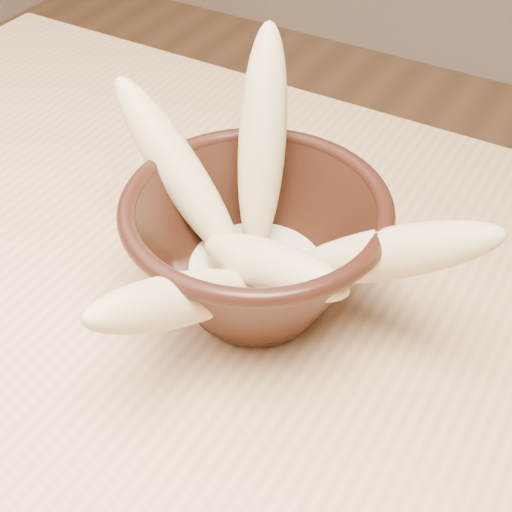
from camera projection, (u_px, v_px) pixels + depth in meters
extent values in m
cube|color=tan|center=(250.00, 398.00, 0.53)|extent=(1.20, 0.80, 0.04)
cylinder|color=tan|center=(79.00, 259.00, 1.21)|extent=(0.05, 0.05, 0.71)
cylinder|color=black|center=(256.00, 299.00, 0.58)|extent=(0.09, 0.09, 0.01)
cylinder|color=black|center=(256.00, 281.00, 0.56)|extent=(0.09, 0.09, 0.01)
torus|color=black|center=(256.00, 206.00, 0.51)|extent=(0.20, 0.20, 0.01)
cylinder|color=beige|center=(256.00, 273.00, 0.56)|extent=(0.11, 0.11, 0.02)
ellipsoid|color=#D6C17E|center=(262.00, 140.00, 0.54)|extent=(0.08, 0.12, 0.17)
ellipsoid|color=#D6C17E|center=(178.00, 169.00, 0.56)|extent=(0.16, 0.08, 0.14)
ellipsoid|color=#D6C17E|center=(385.00, 254.00, 0.49)|extent=(0.17, 0.04, 0.13)
ellipsoid|color=#D6C17E|center=(272.00, 266.00, 0.51)|extent=(0.14, 0.06, 0.06)
ellipsoid|color=#D6C17E|center=(180.00, 299.00, 0.47)|extent=(0.07, 0.17, 0.11)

